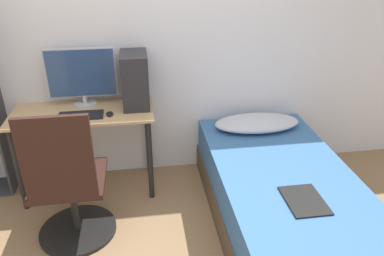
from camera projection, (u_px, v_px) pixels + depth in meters
The scene contains 10 objects.
wall_back at pixel (132, 38), 3.07m from camera, with size 8.00×0.05×2.50m.
desk at pixel (84, 125), 3.05m from camera, with size 1.12×0.51×0.74m.
office_chair at pixel (70, 193), 2.58m from camera, with size 0.56×0.56×1.06m.
bed at pixel (285, 204), 2.74m from camera, with size 0.98×2.03×0.48m.
pillow at pixel (257, 123), 3.27m from camera, with size 0.75×0.36×0.11m.
magazine at pixel (304, 200), 2.37m from camera, with size 0.24×0.32×0.01m.
monitor at pixel (82, 75), 3.01m from camera, with size 0.56×0.19×0.47m.
keyboard at pixel (81, 115), 2.90m from camera, with size 0.34×0.15×0.02m.
pc_tower at pixel (135, 80), 3.01m from camera, with size 0.21×0.34×0.44m.
mouse at pixel (110, 114), 2.93m from camera, with size 0.06×0.09×0.02m.
Camera 1 is at (0.03, -1.63, 1.96)m, focal length 35.00 mm.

